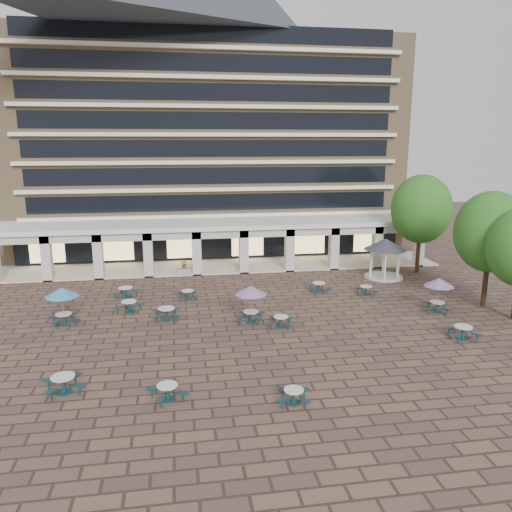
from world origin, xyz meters
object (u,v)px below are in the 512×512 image
object	(u,v)px
picnic_table_0	(63,383)
gazebo	(385,249)
planter_right	(245,266)
picnic_table_1	(167,391)
planter_left	(184,268)
picnic_table_2	(294,395)

from	to	relation	value
picnic_table_0	gazebo	xyz separation A→B (m)	(23.33, 17.10, 2.09)
gazebo	planter_right	size ratio (longest dim) A/B	2.46
gazebo	planter_right	xyz separation A→B (m)	(-11.73, 4.09, -2.09)
picnic_table_1	gazebo	xyz separation A→B (m)	(18.46, 18.55, 2.15)
picnic_table_1	planter_left	size ratio (longest dim) A/B	1.34
picnic_table_1	gazebo	distance (m)	26.26
picnic_table_1	picnic_table_0	bearing A→B (deg)	139.78
planter_left	picnic_table_2	bearing A→B (deg)	-79.48
picnic_table_2	planter_left	distance (m)	24.31
picnic_table_2	gazebo	bearing A→B (deg)	69.33
picnic_table_2	gazebo	distance (m)	23.67
picnic_table_1	picnic_table_2	bearing A→B (deg)	-36.04
gazebo	planter_right	bearing A→B (deg)	160.77
gazebo	picnic_table_0	bearing A→B (deg)	-143.76
planter_left	picnic_table_0	bearing A→B (deg)	-106.08
picnic_table_2	planter_left	bearing A→B (deg)	112.69
planter_left	gazebo	bearing A→B (deg)	-13.37
picnic_table_0	planter_right	xyz separation A→B (m)	(11.60, 21.19, -0.01)
picnic_table_1	picnic_table_2	world-z (taller)	picnic_table_1
planter_right	picnic_table_0	bearing A→B (deg)	-118.68
picnic_table_1	planter_right	distance (m)	23.63
picnic_table_1	planter_right	world-z (taller)	planter_right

